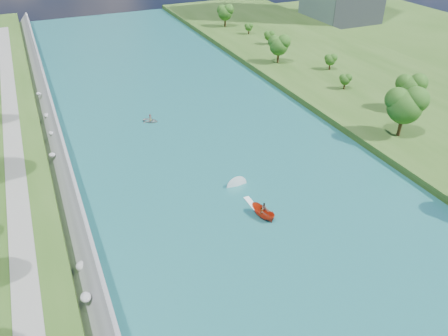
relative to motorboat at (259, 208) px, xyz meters
name	(u,v)px	position (x,y,z in m)	size (l,w,h in m)	color
ground	(272,229)	(-0.07, -4.31, -0.84)	(260.00, 260.00, 0.00)	#2D5119
river_water	(217,162)	(-0.07, 15.69, -0.79)	(55.00, 240.00, 0.10)	#18575C
berm_east	(425,111)	(49.43, 15.69, -0.09)	(44.00, 240.00, 1.50)	#2D5119
riprap_bank	(66,191)	(-25.91, 14.95, 0.95)	(4.21, 236.00, 4.31)	slate
riverside_path	(17,190)	(-32.57, 15.69, 2.71)	(3.00, 200.00, 0.10)	gray
trees_east	(418,113)	(36.75, 6.90, 5.58)	(17.81, 142.85, 11.48)	#2A5115
motorboat	(259,208)	(0.00, 0.00, 0.00)	(3.60, 19.14, 2.09)	red
raft	(150,120)	(-6.34, 36.30, -0.35)	(4.06, 4.00, 1.67)	gray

